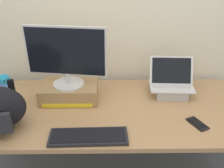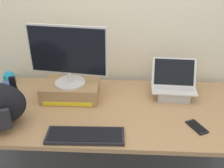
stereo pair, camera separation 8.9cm
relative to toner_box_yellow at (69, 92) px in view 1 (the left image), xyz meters
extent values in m
cube|color=silver|center=(0.30, 0.39, 0.52)|extent=(7.00, 0.10, 2.60)
cube|color=#A87F56|center=(0.30, -0.12, -0.07)|extent=(1.84, 0.82, 0.03)
cylinder|color=#B2B2B7|center=(-0.56, 0.23, -0.43)|extent=(0.05, 0.05, 0.69)
cylinder|color=#B2B2B7|center=(1.16, 0.23, -0.43)|extent=(0.05, 0.05, 0.69)
cube|color=#9E7A51|center=(0.00, 0.00, 0.00)|extent=(0.40, 0.25, 0.11)
cube|color=yellow|center=(0.00, -0.13, -0.04)|extent=(0.34, 0.00, 0.03)
cylinder|color=silver|center=(0.00, 0.00, 0.06)|extent=(0.22, 0.22, 0.01)
cylinder|color=silver|center=(0.00, 0.00, 0.11)|extent=(0.04, 0.04, 0.08)
cube|color=silver|center=(0.00, 0.00, 0.30)|extent=(0.54, 0.09, 0.34)
cube|color=black|center=(0.00, -0.01, 0.30)|extent=(0.52, 0.08, 0.32)
cube|color=#ADADB2|center=(0.74, 0.05, -0.02)|extent=(0.23, 0.21, 0.07)
cube|color=silver|center=(0.74, 0.05, 0.01)|extent=(0.32, 0.23, 0.01)
cube|color=#B7B7BC|center=(0.74, 0.06, 0.02)|extent=(0.28, 0.13, 0.00)
cube|color=silver|center=(0.74, 0.10, 0.11)|extent=(0.32, 0.12, 0.19)
cube|color=black|center=(0.74, 0.10, 0.11)|extent=(0.29, 0.10, 0.17)
cube|color=black|center=(0.17, -0.44, -0.05)|extent=(0.45, 0.16, 0.02)
cube|color=black|center=(0.17, -0.44, -0.04)|extent=(0.42, 0.14, 0.00)
cube|color=black|center=(-0.31, -0.21, 0.10)|extent=(0.04, 0.03, 0.21)
cylinder|color=#2D4C93|center=(-0.48, 0.02, -0.01)|extent=(0.09, 0.09, 0.09)
torus|color=#2D4C93|center=(-0.42, 0.02, -0.01)|extent=(0.06, 0.01, 0.06)
cube|color=black|center=(0.83, -0.32, -0.05)|extent=(0.12, 0.15, 0.01)
cube|color=black|center=(0.83, -0.32, -0.05)|extent=(0.10, 0.12, 0.00)
sphere|color=#2393CC|center=(-0.54, 0.21, -0.01)|extent=(0.09, 0.09, 0.09)
sphere|color=black|center=(-0.56, 0.17, 0.00)|extent=(0.01, 0.01, 0.01)
sphere|color=black|center=(-0.53, 0.17, 0.00)|extent=(0.01, 0.01, 0.01)
camera|label=1|loc=(0.29, -1.57, 0.89)|focal=40.50mm
camera|label=2|loc=(0.37, -1.57, 0.89)|focal=40.50mm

